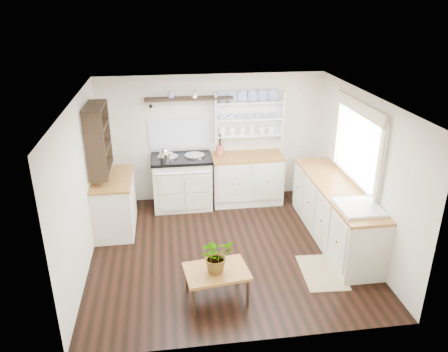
{
  "coord_description": "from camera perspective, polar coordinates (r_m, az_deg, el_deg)",
  "views": [
    {
      "loc": [
        -0.82,
        -5.59,
        3.59
      ],
      "look_at": [
        -0.01,
        0.25,
        1.1
      ],
      "focal_mm": 35.0,
      "sensor_mm": 36.0,
      "label": 1
    }
  ],
  "objects": [
    {
      "name": "floor_rug",
      "position": [
        6.33,
        12.65,
        -12.18
      ],
      "size": [
        0.6,
        0.88,
        0.02
      ],
      "primitive_type": "cube",
      "rotation": [
        0.0,
        0.0,
        -0.06
      ],
      "color": "#948856",
      "rests_on": "floor"
    },
    {
      "name": "wall_right",
      "position": [
        6.72,
        17.54,
        0.49
      ],
      "size": [
        0.02,
        3.8,
        2.3
      ],
      "primitive_type": "cube",
      "color": "beige",
      "rests_on": "ground"
    },
    {
      "name": "window",
      "position": [
        6.68,
        17.04,
        4.24
      ],
      "size": [
        0.08,
        1.55,
        1.22
      ],
      "color": "white",
      "rests_on": "wall_right"
    },
    {
      "name": "right_cabinets",
      "position": [
        6.96,
        14.29,
        -4.58
      ],
      "size": [
        0.62,
        2.43,
        0.9
      ],
      "color": "beige",
      "rests_on": "floor"
    },
    {
      "name": "wall_left",
      "position": [
        6.21,
        -18.19,
        -1.45
      ],
      "size": [
        0.02,
        3.8,
        2.3
      ],
      "primitive_type": "cube",
      "color": "beige",
      "rests_on": "ground"
    },
    {
      "name": "left_shelving",
      "position": [
        6.87,
        -16.13,
        4.73
      ],
      "size": [
        0.28,
        0.8,
        1.05
      ],
      "primitive_type": "cube",
      "color": "black",
      "rests_on": "wall_left"
    },
    {
      "name": "high_shelf",
      "position": [
        7.56,
        -4.6,
        9.99
      ],
      "size": [
        1.5,
        0.29,
        0.16
      ],
      "color": "black",
      "rests_on": "wall_back"
    },
    {
      "name": "ceiling",
      "position": [
        5.79,
        0.44,
        10.04
      ],
      "size": [
        4.0,
        3.8,
        0.01
      ],
      "primitive_type": "cube",
      "color": "white",
      "rests_on": "wall_back"
    },
    {
      "name": "belfast_sink",
      "position": [
        6.21,
        17.1,
        -4.91
      ],
      "size": [
        0.55,
        0.6,
        0.45
      ],
      "color": "white",
      "rests_on": "right_cabinets"
    },
    {
      "name": "floor",
      "position": [
        6.69,
        0.38,
        -9.54
      ],
      "size": [
        4.0,
        3.8,
        0.01
      ],
      "primitive_type": "cube",
      "color": "black",
      "rests_on": "ground"
    },
    {
      "name": "plate_rack",
      "position": [
        7.86,
        3.17,
        7.88
      ],
      "size": [
        1.2,
        0.22,
        0.9
      ],
      "color": "white",
      "rests_on": "wall_back"
    },
    {
      "name": "left_cabinets",
      "position": [
        7.25,
        -14.1,
        -3.39
      ],
      "size": [
        0.62,
        1.13,
        0.9
      ],
      "color": "beige",
      "rests_on": "floor"
    },
    {
      "name": "wall_back",
      "position": [
        7.92,
        -1.59,
        4.95
      ],
      "size": [
        4.0,
        0.02,
        2.3
      ],
      "primitive_type": "cube",
      "color": "beige",
      "rests_on": "ground"
    },
    {
      "name": "center_table",
      "position": [
        5.54,
        -0.98,
        -12.6
      ],
      "size": [
        0.84,
        0.64,
        0.42
      ],
      "rotation": [
        0.0,
        0.0,
        0.12
      ],
      "color": "brown",
      "rests_on": "floor"
    },
    {
      "name": "aga_cooker",
      "position": [
        7.81,
        -5.47,
        -0.69
      ],
      "size": [
        1.05,
        0.73,
        0.97
      ],
      "color": "beige",
      "rests_on": "floor"
    },
    {
      "name": "utensil_crock",
      "position": [
        7.77,
        -0.58,
        3.38
      ],
      "size": [
        0.14,
        0.14,
        0.16
      ],
      "primitive_type": "cylinder",
      "color": "#AA4C3E",
      "rests_on": "back_cabinets"
    },
    {
      "name": "back_cabinets",
      "position": [
        7.97,
        3.0,
        -0.26
      ],
      "size": [
        1.27,
        0.63,
        0.9
      ],
      "color": "beige",
      "rests_on": "floor"
    },
    {
      "name": "potted_plant",
      "position": [
        5.39,
        -1.0,
        -10.27
      ],
      "size": [
        0.5,
        0.47,
        0.44
      ],
      "primitive_type": "imported",
      "rotation": [
        0.0,
        0.0,
        0.37
      ],
      "color": "#3F7233",
      "rests_on": "center_table"
    },
    {
      "name": "kettle",
      "position": [
        7.48,
        -7.73,
        2.79
      ],
      "size": [
        0.18,
        0.18,
        0.23
      ],
      "primitive_type": null,
      "color": "silver",
      "rests_on": "aga_cooker"
    }
  ]
}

